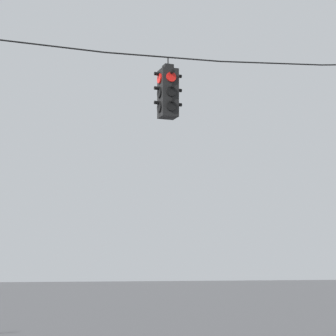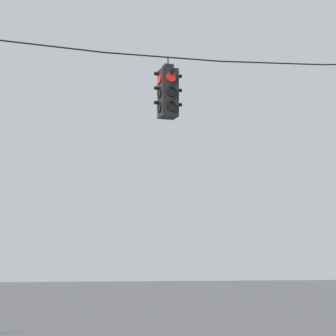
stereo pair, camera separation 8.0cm
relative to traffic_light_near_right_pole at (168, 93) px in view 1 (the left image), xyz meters
The scene contains 2 objects.
span_wire 2.70m from the traffic_light_near_right_pole, behind, with size 17.35×0.03×0.63m.
traffic_light_near_right_pole is the anchor object (origin of this frame).
Camera 1 is at (-1.91, -11.57, 2.20)m, focal length 70.00 mm.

